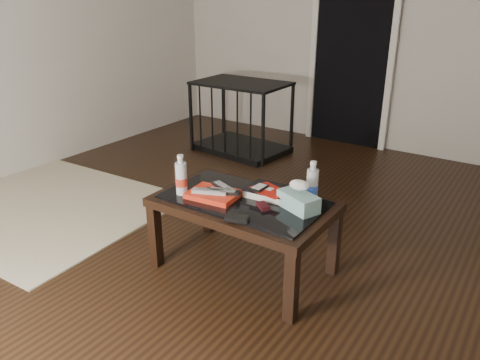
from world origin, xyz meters
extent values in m
plane|color=black|center=(0.00, 0.00, 0.00)|extent=(5.00, 5.00, 0.00)
plane|color=beige|center=(0.00, 2.50, 1.35)|extent=(5.00, 0.00, 5.00)
plane|color=beige|center=(-2.50, 0.00, 1.35)|extent=(0.00, 5.00, 5.00)
cube|color=black|center=(-0.40, 2.47, 1.00)|extent=(0.80, 0.05, 2.00)
cube|color=silver|center=(-0.82, 2.44, 1.00)|extent=(0.06, 0.04, 2.04)
cube|color=silver|center=(0.02, 2.44, 1.00)|extent=(0.06, 0.04, 2.04)
cube|color=black|center=(-0.39, -0.51, 0.20)|extent=(0.06, 0.06, 0.40)
cube|color=black|center=(0.53, -0.51, 0.20)|extent=(0.06, 0.06, 0.40)
cube|color=black|center=(-0.39, 0.01, 0.20)|extent=(0.06, 0.06, 0.40)
cube|color=black|center=(0.53, 0.01, 0.20)|extent=(0.06, 0.06, 0.40)
cube|color=black|center=(0.07, -0.25, 0.43)|extent=(1.00, 0.60, 0.05)
cube|color=black|center=(0.07, -0.25, 0.46)|extent=(0.90, 0.50, 0.01)
cube|color=#B6AE8D|center=(-1.81, -0.41, 0.01)|extent=(2.06, 1.58, 0.01)
cube|color=black|center=(-1.18, 1.59, 0.03)|extent=(0.96, 0.70, 0.06)
cube|color=black|center=(-1.18, 1.59, 0.70)|extent=(0.96, 0.70, 0.02)
cube|color=black|center=(-1.61, 1.31, 0.35)|extent=(0.03, 0.03, 0.70)
cube|color=black|center=(-0.75, 1.31, 0.35)|extent=(0.03, 0.03, 0.70)
cube|color=black|center=(-1.61, 1.87, 0.35)|extent=(0.03, 0.03, 0.70)
cube|color=black|center=(-0.75, 1.87, 0.35)|extent=(0.03, 0.03, 0.70)
cube|color=red|center=(-0.08, -0.32, 0.48)|extent=(0.30, 0.24, 0.03)
cube|color=#9F9FA3|center=(-0.09, -0.35, 0.50)|extent=(0.20, 0.12, 0.02)
cube|color=black|center=(-0.03, -0.30, 0.50)|extent=(0.21, 0.11, 0.02)
cube|color=black|center=(-0.06, -0.25, 0.50)|extent=(0.20, 0.12, 0.02)
cube|color=black|center=(0.17, -0.13, 0.48)|extent=(0.26, 0.22, 0.05)
cube|color=#B8150C|center=(0.18, -0.15, 0.51)|extent=(0.22, 0.19, 0.01)
cube|color=black|center=(0.13, -0.18, 0.52)|extent=(0.07, 0.11, 0.02)
cube|color=black|center=(0.23, -0.29, 0.47)|extent=(0.10, 0.09, 0.02)
cube|color=black|center=(0.19, -0.48, 0.47)|extent=(0.14, 0.11, 0.02)
cylinder|color=silver|center=(-0.26, -0.39, 0.58)|extent=(0.08, 0.08, 0.24)
cylinder|color=silver|center=(0.41, -0.06, 0.58)|extent=(0.08, 0.08, 0.24)
cube|color=teal|center=(0.39, -0.19, 0.51)|extent=(0.26, 0.20, 0.09)
camera|label=1|loc=(1.41, -2.26, 1.57)|focal=35.00mm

